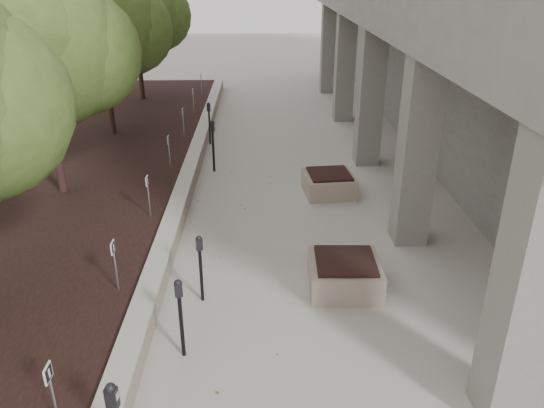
{
  "coord_description": "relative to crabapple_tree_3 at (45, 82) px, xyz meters",
  "views": [
    {
      "loc": [
        0.14,
        -4.33,
        5.57
      ],
      "look_at": [
        0.39,
        5.87,
        0.94
      ],
      "focal_mm": 34.84,
      "sensor_mm": 36.0,
      "label": 1
    }
  ],
  "objects": [
    {
      "name": "retaining_wall",
      "position": [
        2.97,
        1.0,
        -2.87
      ],
      "size": [
        0.39,
        26.0,
        0.5
      ],
      "primitive_type": null,
      "color": "gray",
      "rests_on": "ground"
    },
    {
      "name": "planting_bed",
      "position": [
        -0.7,
        1.0,
        -2.92
      ],
      "size": [
        7.0,
        26.0,
        0.4
      ],
      "primitive_type": "cube",
      "color": "black",
      "rests_on": "ground"
    },
    {
      "name": "crabapple_tree_3",
      "position": [
        0.0,
        0.0,
        0.0
      ],
      "size": [
        4.6,
        4.0,
        5.44
      ],
      "primitive_type": null,
      "color": "#3C5922",
      "rests_on": "planting_bed"
    },
    {
      "name": "crabapple_tree_4",
      "position": [
        0.0,
        5.0,
        0.0
      ],
      "size": [
        4.6,
        4.0,
        5.44
      ],
      "primitive_type": null,
      "color": "#3C5922",
      "rests_on": "planting_bed"
    },
    {
      "name": "crabapple_tree_5",
      "position": [
        0.0,
        10.0,
        0.0
      ],
      "size": [
        4.6,
        4.0,
        5.44
      ],
      "primitive_type": null,
      "color": "#3C5922",
      "rests_on": "planting_bed"
    },
    {
      "name": "parking_sign_2",
      "position": [
        2.45,
        -7.5,
        -2.24
      ],
      "size": [
        0.04,
        0.22,
        0.96
      ],
      "primitive_type": null,
      "color": "black",
      "rests_on": "planting_bed"
    },
    {
      "name": "parking_sign_3",
      "position": [
        2.45,
        -4.5,
        -2.24
      ],
      "size": [
        0.04,
        0.22,
        0.96
      ],
      "primitive_type": null,
      "color": "black",
      "rests_on": "planting_bed"
    },
    {
      "name": "parking_sign_4",
      "position": [
        2.45,
        -1.5,
        -2.24
      ],
      "size": [
        0.04,
        0.22,
        0.96
      ],
      "primitive_type": null,
      "color": "black",
      "rests_on": "planting_bed"
    },
    {
      "name": "parking_sign_5",
      "position": [
        2.45,
        1.5,
        -2.24
      ],
      "size": [
        0.04,
        0.22,
        0.96
      ],
      "primitive_type": null,
      "color": "black",
      "rests_on": "planting_bed"
    },
    {
      "name": "parking_sign_6",
      "position": [
        2.45,
        4.5,
        -2.24
      ],
      "size": [
        0.04,
        0.22,
        0.96
      ],
      "primitive_type": null,
      "color": "black",
      "rests_on": "planting_bed"
    },
    {
      "name": "parking_sign_7",
      "position": [
        2.45,
        7.5,
        -2.24
      ],
      "size": [
        0.04,
        0.22,
        0.96
      ],
      "primitive_type": null,
      "color": "black",
      "rests_on": "planting_bed"
    },
    {
      "name": "parking_sign_8",
      "position": [
        2.45,
        10.5,
        -2.24
      ],
      "size": [
        0.04,
        0.22,
        0.96
      ],
      "primitive_type": null,
      "color": "black",
      "rests_on": "planting_bed"
    },
    {
      "name": "parking_meter_2",
      "position": [
        3.72,
        -5.74,
        -2.43
      ],
      "size": [
        0.16,
        0.13,
        1.39
      ],
      "primitive_type": null,
      "rotation": [
        0.0,
        0.0,
        0.25
      ],
      "color": "black",
      "rests_on": "ground"
    },
    {
      "name": "parking_meter_3",
      "position": [
        3.87,
        -4.26,
        -2.46
      ],
      "size": [
        0.15,
        0.13,
        1.32
      ],
      "primitive_type": null,
      "rotation": [
        0.0,
        0.0,
        0.34
      ],
      "color": "black",
      "rests_on": "ground"
    },
    {
      "name": "parking_meter_4",
      "position": [
        3.58,
        2.36,
        -2.35
      ],
      "size": [
        0.17,
        0.14,
        1.54
      ],
      "primitive_type": null,
      "rotation": [
        0.0,
        0.0,
        -0.2
      ],
      "color": "black",
      "rests_on": "ground"
    },
    {
      "name": "parking_meter_5",
      "position": [
        3.25,
        5.0,
        -2.4
      ],
      "size": [
        0.15,
        0.12,
        1.43
      ],
      "primitive_type": null,
      "rotation": [
        0.0,
        0.0,
        0.11
      ],
      "color": "black",
      "rests_on": "ground"
    },
    {
      "name": "planter_front",
      "position": [
        6.51,
        -3.91,
        -2.81
      ],
      "size": [
        1.35,
        1.35,
        0.61
      ],
      "primitive_type": null,
      "rotation": [
        0.0,
        0.0,
        -0.03
      ],
      "color": "gray",
      "rests_on": "ground"
    },
    {
      "name": "planter_back",
      "position": [
        6.77,
        0.61,
        -2.82
      ],
      "size": [
        1.38,
        1.38,
        0.59
      ],
      "primitive_type": null,
      "rotation": [
        0.0,
        0.0,
        0.09
      ],
      "color": "gray",
      "rests_on": "ground"
    },
    {
      "name": "berry_scatter",
      "position": [
        4.7,
        -3.0,
        -3.11
      ],
      "size": [
        3.3,
        14.1,
        0.02
      ],
      "primitive_type": null,
      "color": "maroon",
      "rests_on": "ground"
    }
  ]
}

